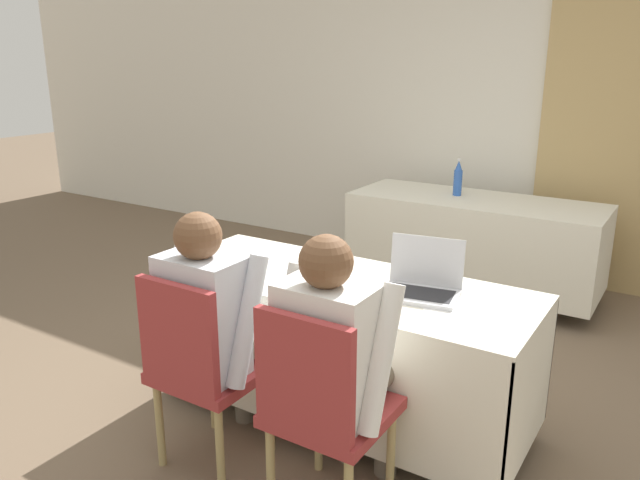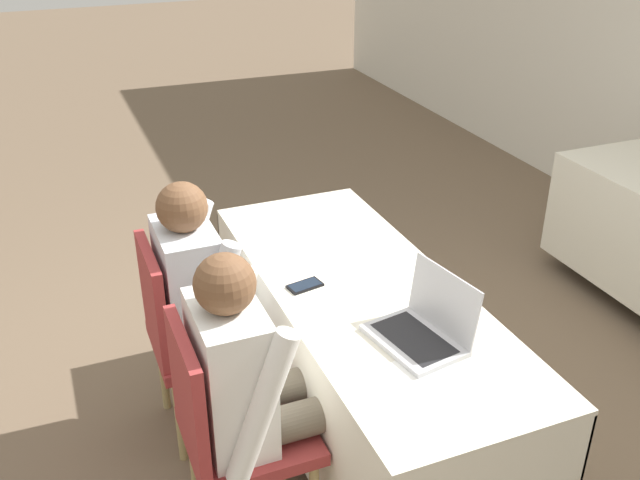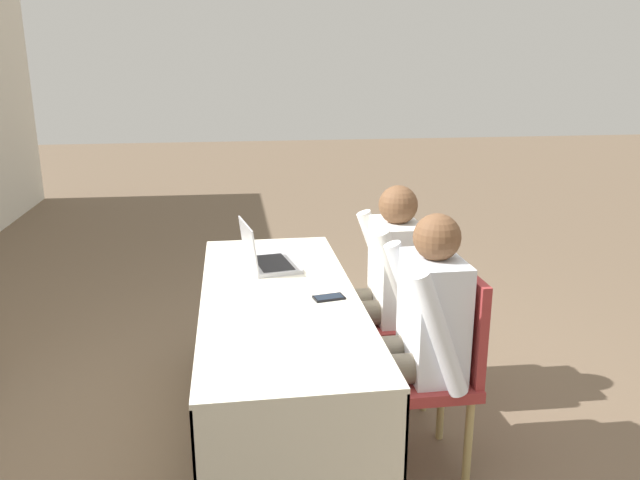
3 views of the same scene
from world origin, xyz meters
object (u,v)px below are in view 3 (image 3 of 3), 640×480
cell_phone (329,297)px  person_white_shirt (381,281)px  chair_near_right (399,308)px  person_checkered_shirt (415,329)px  chair_near_left (436,361)px  laptop (266,258)px

cell_phone → person_white_shirt: person_white_shirt is taller
chair_near_right → person_checkered_shirt: (-0.61, 0.10, 0.16)m
cell_phone → chair_near_left: (-0.21, -0.44, -0.24)m
laptop → chair_near_left: size_ratio=0.41×
chair_near_left → person_white_shirt: size_ratio=0.78×
chair_near_left → chair_near_right: same height
person_white_shirt → cell_phone: bearing=-40.3°
person_checkered_shirt → person_white_shirt: same height
chair_near_left → person_checkered_shirt: person_checkered_shirt is taller
chair_near_right → chair_near_left: bearing=0.0°
chair_near_left → person_checkered_shirt: size_ratio=0.78×
person_checkered_shirt → chair_near_left: bearing=90.0°
person_checkered_shirt → person_white_shirt: bearing=-180.0°
laptop → person_checkered_shirt: size_ratio=0.32×
laptop → person_white_shirt: size_ratio=0.32×
chair_near_right → laptop: bearing=-97.4°
laptop → chair_near_right: bearing=-107.3°
cell_phone → chair_near_left: 0.55m
laptop → chair_near_right: size_ratio=0.41×
cell_phone → person_white_shirt: size_ratio=0.13×
person_checkered_shirt → person_white_shirt: (0.61, 0.00, 0.00)m
chair_near_left → chair_near_right: size_ratio=1.00×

